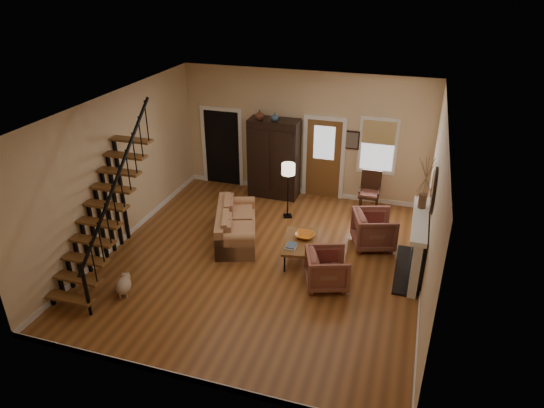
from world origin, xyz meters
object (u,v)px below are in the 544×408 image
(coffee_table, at_px, (300,250))
(armchair_left, at_px, (327,269))
(armoire, at_px, (274,158))
(floor_lamp, at_px, (288,191))
(armchair_right, at_px, (374,230))
(side_chair, at_px, (369,193))
(sofa, at_px, (236,225))

(coffee_table, height_order, armchair_left, armchair_left)
(armoire, relative_size, armchair_left, 2.61)
(coffee_table, height_order, floor_lamp, floor_lamp)
(armchair_right, xyz_separation_m, side_chair, (-0.32, 1.66, 0.11))
(armoire, xyz_separation_m, armchair_right, (2.87, -1.86, -0.65))
(side_chair, bearing_deg, armchair_left, -96.19)
(armoire, relative_size, sofa, 1.08)
(coffee_table, distance_m, armchair_right, 1.74)
(armoire, distance_m, armchair_left, 4.27)
(side_chair, bearing_deg, sofa, -139.42)
(armchair_left, xyz_separation_m, side_chair, (0.37, 3.41, 0.14))
(side_chair, bearing_deg, armchair_right, -79.12)
(sofa, distance_m, floor_lamp, 1.64)
(armchair_left, xyz_separation_m, floor_lamp, (-1.49, 2.50, 0.34))
(armchair_left, distance_m, floor_lamp, 2.93)
(coffee_table, bearing_deg, sofa, 166.49)
(armchair_right, distance_m, side_chair, 1.69)
(sofa, height_order, coffee_table, sofa)
(coffee_table, distance_m, floor_lamp, 1.99)
(armchair_left, relative_size, side_chair, 0.79)
(armchair_left, xyz_separation_m, armchair_right, (0.69, 1.75, 0.04))
(floor_lamp, bearing_deg, armoire, 122.00)
(floor_lamp, relative_size, side_chair, 1.38)
(armchair_right, height_order, side_chair, side_chair)
(armoire, height_order, coffee_table, armoire)
(armoire, xyz_separation_m, side_chair, (2.55, -0.20, -0.54))
(side_chair, bearing_deg, armoire, 175.52)
(armoire, relative_size, side_chair, 2.06)
(sofa, height_order, armchair_right, armchair_right)
(armchair_right, bearing_deg, sofa, 83.77)
(armchair_right, bearing_deg, floor_lamp, 52.81)
(armchair_left, distance_m, armchair_right, 1.88)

